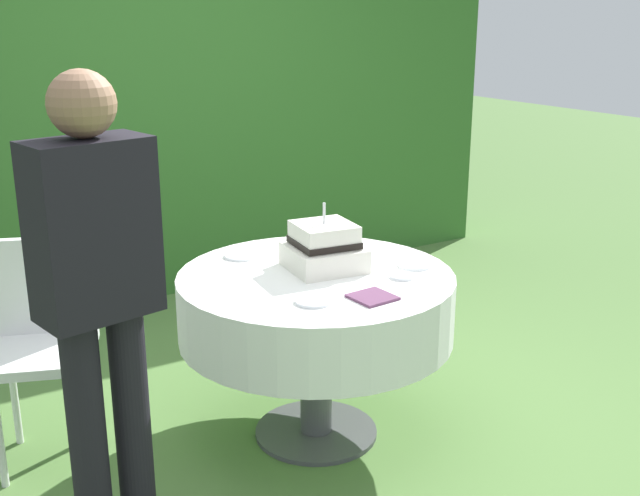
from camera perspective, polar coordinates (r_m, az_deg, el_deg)
ground_plane at (r=3.48m, az=-0.28°, el=-13.36°), size 20.00×20.00×0.00m
foliage_hedge at (r=5.11m, az=-13.77°, el=9.72°), size 5.20×0.59×2.30m
cake_table at (r=3.22m, az=-0.30°, el=-4.27°), size 1.13×1.13×0.73m
wedding_cake at (r=3.22m, az=0.35°, el=0.07°), size 0.34×0.32×0.28m
serving_plate_near at (r=3.41m, az=-5.77°, el=-0.55°), size 0.15×0.15×0.01m
serving_plate_far at (r=3.15m, az=6.00°, el=-2.06°), size 0.10×0.10×0.01m
serving_plate_left at (r=3.29m, az=6.93°, el=-1.24°), size 0.14×0.14×0.01m
serving_plate_right at (r=2.87m, az=-0.49°, el=-3.89°), size 0.14×0.14×0.01m
napkin_stack at (r=2.91m, az=3.84°, el=-3.60°), size 0.16×0.16×0.01m
garden_chair at (r=3.31m, az=-19.51°, el=-5.60°), size 0.52×0.52×0.89m
standing_person at (r=2.50m, az=-15.88°, el=-3.02°), size 0.39×0.27×1.60m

